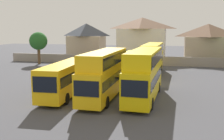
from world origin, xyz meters
TOP-DOWN VIEW (x-y plane):
  - ground at (0.00, 18.00)m, footprint 140.00×140.00m
  - depot_boundary_wall at (0.00, 25.63)m, footprint 56.00×0.50m
  - bus_1 at (-4.32, 0.04)m, footprint 3.10×11.18m
  - bus_2 at (-0.08, -0.09)m, footprint 2.67×11.17m
  - bus_3 at (4.01, 0.42)m, footprint 2.91×11.30m
  - bus_4 at (-4.03, 15.27)m, footprint 3.04×10.91m
  - bus_5 at (0.14, 15.38)m, footprint 2.54×11.05m
  - bus_6 at (3.59, 15.55)m, footprint 2.83×11.26m
  - house_terrace_left at (-12.99, 32.11)m, footprint 8.13×6.34m
  - house_terrace_centre at (-0.05, 31.93)m, footprint 10.59×7.58m
  - house_terrace_right at (13.74, 32.47)m, footprint 9.73×6.60m
  - tree_left_of_lot at (-20.07, 22.63)m, footprint 3.62×3.62m

SIDE VIEW (x-z plane):
  - ground at x=0.00m, z-range 0.00..0.00m
  - depot_boundary_wall at x=0.00m, z-range 0.00..1.80m
  - bus_5 at x=0.14m, z-range 0.24..3.57m
  - bus_4 at x=-4.03m, z-range 0.24..3.68m
  - bus_1 at x=-4.32m, z-range 0.25..3.75m
  - bus_6 at x=3.59m, z-range 0.31..5.10m
  - bus_2 at x=-0.08m, z-range 0.31..5.17m
  - bus_3 at x=4.01m, z-range 0.32..5.34m
  - house_terrace_right at x=13.74m, z-range 0.09..8.27m
  - house_terrace_left at x=-12.99m, z-range 0.09..8.47m
  - tree_left_of_lot at x=-20.07m, z-range 1.36..7.85m
  - house_terrace_centre at x=-0.05m, z-range 0.09..9.67m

